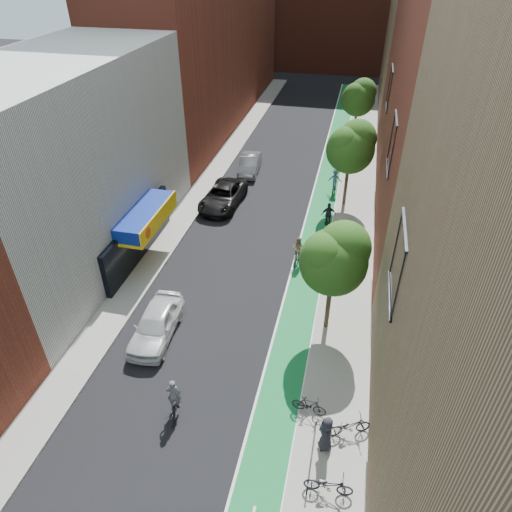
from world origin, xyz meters
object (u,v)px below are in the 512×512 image
Objects in this scene: cyclist_lane_near at (298,253)px; parked_car_black at (223,196)px; parked_car_white at (156,324)px; parked_car_silver at (250,164)px; cyclist_lane_mid at (328,220)px; cyclist_lane_far at (335,182)px; pedestrian at (326,433)px; cyclist_lead at (174,403)px.

parked_car_black is at bearing -35.44° from cyclist_lane_near.
parked_car_silver is (0.00, 20.90, -0.05)m from parked_car_white.
parked_car_silver is 2.18× the size of cyclist_lane_mid.
parked_car_silver is at bearing 86.47° from parked_car_white.
cyclist_lane_near is 10.65m from cyclist_lane_far.
parked_car_white is at bearing -140.08° from pedestrian.
cyclist_lead is at bearing -61.87° from parked_car_white.
parked_car_white is at bearing 60.30° from cyclist_lane_near.
pedestrian is at bearing 101.13° from cyclist_lane_far.
cyclist_lead is 17.69m from cyclist_lane_mid.
cyclist_lane_far is at bearing 160.17° from pedestrian.
parked_car_black is at bearing -93.27° from cyclist_lead.
parked_car_white is at bearing -71.46° from cyclist_lead.
cyclist_lead is at bearing -116.08° from pedestrian.
parked_car_white is at bearing -94.53° from parked_car_silver.
cyclist_lane_mid is at bearing -51.54° from parked_car_silver.
parked_car_black is 6.44m from parked_car_silver.
cyclist_lead is at bearing 60.01° from cyclist_lane_mid.
cyclist_lane_far is at bearing -90.23° from cyclist_lane_near.
parked_car_black is at bearing -99.90° from parked_car_silver.
cyclist_lead is 23.50m from cyclist_lane_far.
cyclist_lead is at bearing 84.92° from cyclist_lane_far.
cyclist_lane_near is at bearing 49.05° from parked_car_white.
parked_car_black is 2.82× the size of cyclist_lead.
cyclist_lane_far reaches higher than parked_car_silver.
cyclist_lane_mid is at bearing 55.12° from parked_car_white.
parked_car_white is 1.04× the size of parked_car_silver.
parked_car_silver is at bearing -97.09° from cyclist_lead.
parked_car_silver is at bearing 87.85° from parked_car_black.
cyclist_lead is 0.96× the size of cyclist_lane_mid.
parked_car_black is 21.46m from pedestrian.
cyclist_lane_near is at bearing -119.03° from cyclist_lead.
cyclist_lead is 6.61m from pedestrian.
cyclist_lane_mid reaches higher than parked_car_silver.
parked_car_black is 3.22× the size of pedestrian.
parked_car_black is 19.08m from cyclist_lead.
cyclist_lead reaches higher than parked_car_silver.
cyclist_lane_near is at bearing -39.94° from parked_car_black.
cyclist_lane_mid is (5.04, 16.95, 0.14)m from cyclist_lead.
parked_car_black is 2.70× the size of cyclist_lane_mid.
cyclist_lane_far reaches higher than cyclist_lead.
cyclist_lane_near is at bearing 89.29° from cyclist_lane_far.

